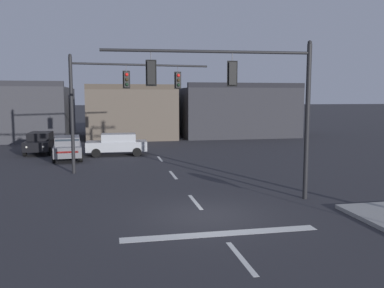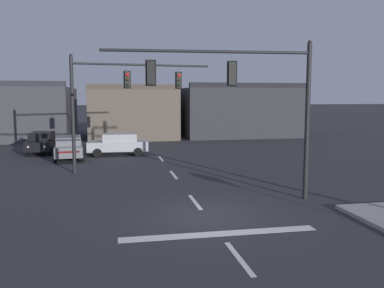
{
  "view_description": "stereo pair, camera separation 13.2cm",
  "coord_description": "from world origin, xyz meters",
  "px_view_note": "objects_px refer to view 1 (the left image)",
  "views": [
    {
      "loc": [
        -3.4,
        -14.13,
        4.34
      ],
      "look_at": [
        0.22,
        3.79,
        2.21
      ],
      "focal_mm": 38.17,
      "sensor_mm": 36.0,
      "label": 1
    },
    {
      "loc": [
        -3.28,
        -14.15,
        4.34
      ],
      "look_at": [
        0.22,
        3.79,
        2.21
      ],
      "focal_mm": 38.17,
      "sensor_mm": 36.0,
      "label": 2
    }
  ],
  "objects_px": {
    "car_lot_middle": "(68,147)",
    "car_lot_farside": "(40,142)",
    "signal_mast_near_side": "(249,91)",
    "car_lot_nearside": "(117,144)",
    "signal_mast_far_side": "(115,92)"
  },
  "relations": [
    {
      "from": "car_lot_nearside",
      "to": "car_lot_middle",
      "type": "distance_m",
      "value": 3.66
    },
    {
      "from": "signal_mast_near_side",
      "to": "car_lot_farside",
      "type": "relative_size",
      "value": 1.91
    },
    {
      "from": "signal_mast_near_side",
      "to": "signal_mast_far_side",
      "type": "relative_size",
      "value": 1.06
    },
    {
      "from": "signal_mast_far_side",
      "to": "car_lot_middle",
      "type": "bearing_deg",
      "value": 121.67
    },
    {
      "from": "car_lot_nearside",
      "to": "car_lot_farside",
      "type": "xyz_separation_m",
      "value": [
        -5.77,
        2.31,
        0.0
      ]
    },
    {
      "from": "car_lot_middle",
      "to": "car_lot_nearside",
      "type": "bearing_deg",
      "value": 21.13
    },
    {
      "from": "signal_mast_far_side",
      "to": "car_lot_nearside",
      "type": "relative_size",
      "value": 1.8
    },
    {
      "from": "signal_mast_near_side",
      "to": "car_lot_nearside",
      "type": "xyz_separation_m",
      "value": [
        -5.06,
        14.6,
        -3.71
      ]
    },
    {
      "from": "car_lot_nearside",
      "to": "signal_mast_near_side",
      "type": "bearing_deg",
      "value": -70.88
    },
    {
      "from": "signal_mast_near_side",
      "to": "signal_mast_far_side",
      "type": "height_order",
      "value": "signal_mast_far_side"
    },
    {
      "from": "car_lot_nearside",
      "to": "car_lot_farside",
      "type": "height_order",
      "value": "same"
    },
    {
      "from": "signal_mast_far_side",
      "to": "car_lot_nearside",
      "type": "xyz_separation_m",
      "value": [
        0.19,
        6.54,
        -3.73
      ]
    },
    {
      "from": "car_lot_middle",
      "to": "car_lot_farside",
      "type": "xyz_separation_m",
      "value": [
        -2.36,
        3.63,
        0.0
      ]
    },
    {
      "from": "signal_mast_near_side",
      "to": "car_lot_nearside",
      "type": "distance_m",
      "value": 15.89
    },
    {
      "from": "signal_mast_far_side",
      "to": "car_lot_nearside",
      "type": "height_order",
      "value": "signal_mast_far_side"
    }
  ]
}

